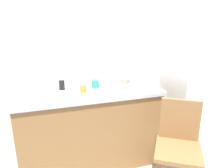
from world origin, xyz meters
name	(u,v)px	position (x,y,z in m)	size (l,w,h in m)	color
back_wall	(95,40)	(0.00, 1.00, 1.35)	(4.80, 0.10, 2.69)	silver
cabinet_base	(89,128)	(-0.16, 0.65, 0.42)	(1.47, 0.60, 0.83)	olive
countertop	(88,91)	(-0.16, 0.65, 0.85)	(1.51, 0.64, 0.04)	#B7B7BC
faucet	(74,73)	(-0.27, 0.90, 1.00)	(0.02, 0.02, 0.25)	#B7B7BC
refrigerator	(193,87)	(1.16, 0.65, 0.76)	(0.62, 0.59, 1.53)	white
chair	(178,145)	(0.52, -0.04, 0.50)	(0.55, 0.55, 0.89)	olive
terracotta_bowl	(125,80)	(0.30, 0.76, 0.90)	(0.12, 0.12, 0.05)	gray
cup_orange	(83,89)	(-0.23, 0.57, 0.91)	(0.07, 0.07, 0.08)	orange
cup_black	(62,85)	(-0.43, 0.72, 0.92)	(0.06, 0.06, 0.10)	black
cup_teal	(95,84)	(-0.08, 0.68, 0.91)	(0.08, 0.08, 0.08)	teal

